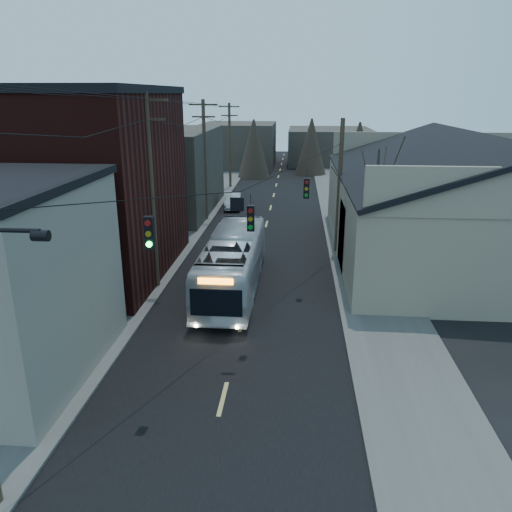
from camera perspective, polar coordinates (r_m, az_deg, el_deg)
The scene contains 12 objects.
road_surface at distance 37.84m, azimuth 1.02°, elevation 2.92°, with size 9.00×110.00×0.02m, color black.
sidewalk_left at distance 38.77m, azimuth -8.62°, elevation 3.17°, with size 4.00×110.00×0.12m, color #474744.
sidewalk_right at distance 37.99m, azimuth 10.87°, elevation 2.73°, with size 4.00×110.00×0.12m, color #474744.
building_brick at distance 29.59m, azimuth -20.16°, elevation 7.46°, with size 10.00×12.00×10.00m, color black.
building_left_far at distance 44.53m, azimuth -10.89°, elevation 9.49°, with size 9.00×14.00×7.00m, color #312D27.
warehouse at distance 33.99m, azimuth 22.96°, elevation 4.41°, with size 16.16×20.60×7.73m.
building_far_left at distance 72.27m, azimuth -1.98°, elevation 12.56°, with size 10.00×12.00×6.00m, color #312D27.
building_far_right at distance 76.96m, azimuth 8.36°, elevation 12.35°, with size 12.00×14.00×5.00m, color #312D27.
bare_tree at distance 27.51m, azimuth 13.35°, elevation 4.37°, with size 0.40×0.40×7.20m, color black.
utility_lines at distance 31.47m, azimuth -5.37°, elevation 8.96°, with size 11.24×45.28×10.50m.
bus at distance 25.95m, azimuth -2.67°, elevation -0.76°, with size 2.55×10.91×3.04m, color silver.
parked_car at distance 45.27m, azimuth -2.67°, elevation 6.27°, with size 1.40×4.01×1.32m, color #B6B9BE.
Camera 1 is at (2.32, -6.46, 9.87)m, focal length 35.00 mm.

